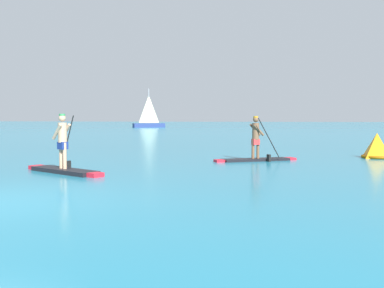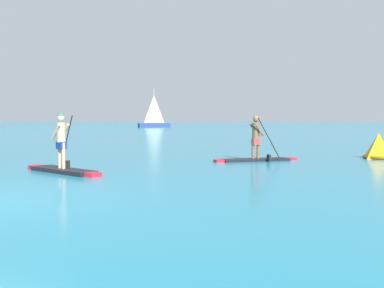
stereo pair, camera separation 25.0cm
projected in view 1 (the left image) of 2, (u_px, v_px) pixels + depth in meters
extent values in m
cube|color=black|center=(64.00, 171.00, 12.62)|extent=(2.63, 1.62, 0.12)
cube|color=red|center=(37.00, 167.00, 13.54)|extent=(0.47, 0.52, 0.12)
cube|color=red|center=(96.00, 175.00, 11.70)|extent=(0.45, 0.47, 0.12)
cylinder|color=tan|center=(61.00, 155.00, 12.68)|extent=(0.11, 0.11, 0.78)
cylinder|color=tan|center=(65.00, 156.00, 12.57)|extent=(0.11, 0.11, 0.78)
cube|color=navy|center=(63.00, 145.00, 12.61)|extent=(0.33, 0.31, 0.22)
cylinder|color=tan|center=(62.00, 133.00, 12.58)|extent=(0.26, 0.26, 0.59)
sphere|color=tan|center=(62.00, 118.00, 12.56)|extent=(0.21, 0.21, 0.21)
cylinder|color=#338C4C|center=(62.00, 115.00, 12.55)|extent=(0.18, 0.18, 0.06)
cylinder|color=tan|center=(57.00, 132.00, 12.49)|extent=(0.44, 0.26, 0.50)
cylinder|color=tan|center=(66.00, 131.00, 12.73)|extent=(0.44, 0.26, 0.50)
cylinder|color=black|center=(67.00, 141.00, 13.13)|extent=(0.66, 0.33, 1.62)
cube|color=black|center=(68.00, 166.00, 13.18)|extent=(0.15, 0.22, 0.32)
cube|color=black|center=(256.00, 160.00, 16.21)|extent=(2.57, 1.94, 0.09)
cube|color=red|center=(290.00, 159.00, 16.65)|extent=(0.52, 0.55, 0.09)
cube|color=red|center=(219.00, 161.00, 15.77)|extent=(0.48, 0.50, 0.09)
cylinder|color=brown|center=(258.00, 149.00, 16.21)|extent=(0.11, 0.11, 0.73)
cylinder|color=brown|center=(253.00, 149.00, 16.15)|extent=(0.11, 0.11, 0.73)
cube|color=red|center=(256.00, 142.00, 16.17)|extent=(0.34, 0.32, 0.22)
cylinder|color=brown|center=(256.00, 131.00, 16.14)|extent=(0.26, 0.26, 0.63)
sphere|color=brown|center=(256.00, 119.00, 16.12)|extent=(0.21, 0.21, 0.21)
cylinder|color=orange|center=(256.00, 117.00, 16.11)|extent=(0.18, 0.18, 0.06)
cylinder|color=brown|center=(255.00, 130.00, 16.30)|extent=(0.43, 0.33, 0.49)
cylinder|color=brown|center=(259.00, 130.00, 16.01)|extent=(0.43, 0.33, 0.49)
cylinder|color=black|center=(269.00, 138.00, 15.86)|extent=(0.79, 0.54, 1.52)
cube|color=black|center=(269.00, 159.00, 15.91)|extent=(0.17, 0.21, 0.32)
pyramid|color=orange|center=(377.00, 145.00, 17.31)|extent=(1.39, 1.39, 1.03)
torus|color=#915407|center=(377.00, 157.00, 17.34)|extent=(1.20, 1.20, 0.12)
cube|color=navy|center=(149.00, 125.00, 78.40)|extent=(5.55, 4.70, 0.77)
cylinder|color=#B2B2B7|center=(149.00, 106.00, 78.18)|extent=(0.12, 0.12, 6.37)
pyramid|color=beige|center=(149.00, 109.00, 78.22)|extent=(2.45, 1.14, 5.08)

